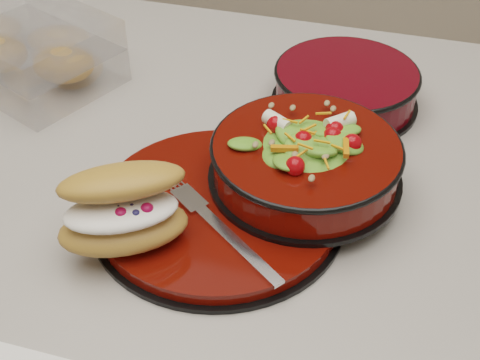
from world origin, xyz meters
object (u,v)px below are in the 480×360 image
(dinner_plate, at_px, (219,208))
(fork, at_px, (221,229))
(island_counter, at_px, (191,344))
(pastry_box, at_px, (28,50))
(salad_bowl, at_px, (306,155))
(extra_bowl, at_px, (346,86))
(croissant, at_px, (124,209))

(dinner_plate, height_order, fork, fork)
(island_counter, relative_size, pastry_box, 4.36)
(dinner_plate, bearing_deg, pastry_box, 149.09)
(salad_bowl, height_order, fork, salad_bowl)
(island_counter, bearing_deg, dinner_plate, -51.38)
(fork, distance_m, extra_bowl, 0.32)
(croissant, bearing_deg, dinner_plate, 16.86)
(croissant, bearing_deg, extra_bowl, 33.87)
(fork, distance_m, pastry_box, 0.45)
(island_counter, bearing_deg, extra_bowl, 34.92)
(croissant, distance_m, fork, 0.11)
(dinner_plate, height_order, croissant, croissant)
(dinner_plate, bearing_deg, salad_bowl, 38.24)
(island_counter, xyz_separation_m, salad_bowl, (0.18, -0.06, 0.50))
(fork, relative_size, pastry_box, 0.55)
(dinner_plate, xyz_separation_m, fork, (0.02, -0.04, 0.01))
(dinner_plate, height_order, pastry_box, pastry_box)
(croissant, xyz_separation_m, extra_bowl, (0.18, 0.34, -0.03))
(salad_bowl, distance_m, croissant, 0.22)
(island_counter, distance_m, extra_bowl, 0.53)
(salad_bowl, height_order, pastry_box, salad_bowl)
(island_counter, height_order, dinner_plate, dinner_plate)
(island_counter, distance_m, pastry_box, 0.56)
(salad_bowl, bearing_deg, extra_bowl, 85.45)
(croissant, bearing_deg, fork, -7.93)
(extra_bowl, bearing_deg, salad_bowl, -94.55)
(island_counter, relative_size, salad_bowl, 5.52)
(pastry_box, relative_size, extra_bowl, 1.40)
(pastry_box, bearing_deg, dinner_plate, -7.73)
(fork, xyz_separation_m, pastry_box, (-0.37, 0.25, 0.02))
(pastry_box, xyz_separation_m, extra_bowl, (0.45, 0.05, -0.02))
(salad_bowl, height_order, extra_bowl, salad_bowl)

